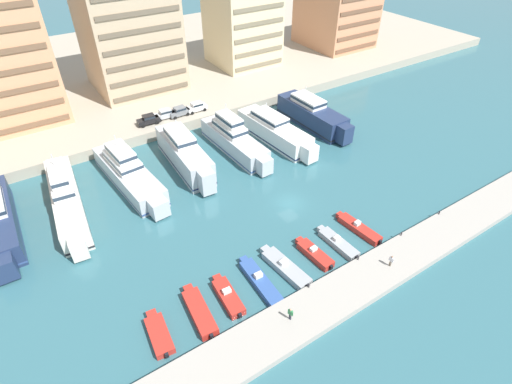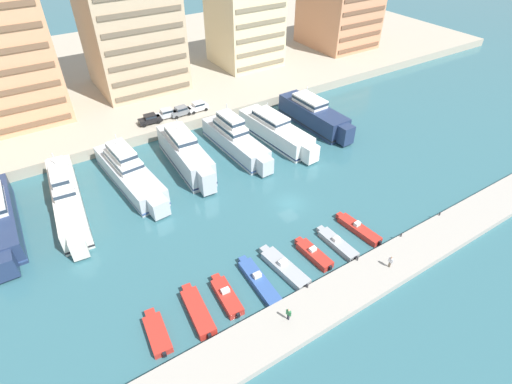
{
  "view_description": "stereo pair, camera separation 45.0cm",
  "coord_description": "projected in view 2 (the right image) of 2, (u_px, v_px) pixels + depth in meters",
  "views": [
    {
      "loc": [
        -29.25,
        -35.75,
        38.05
      ],
      "look_at": [
        -4.49,
        2.28,
        2.5
      ],
      "focal_mm": 28.0,
      "sensor_mm": 36.0,
      "label": 1
    },
    {
      "loc": [
        -28.87,
        -35.99,
        38.05
      ],
      "look_at": [
        -4.49,
        2.28,
        2.5
      ],
      "focal_mm": 28.0,
      "sensor_mm": 36.0,
      "label": 2
    }
  ],
  "objects": [
    {
      "name": "ground_plane",
      "position": [
        290.0,
        203.0,
        59.57
      ],
      "size": [
        400.0,
        400.0,
        0.0
      ],
      "primitive_type": "plane",
      "color": "#336670"
    },
    {
      "name": "quay_promenade",
      "position": [
        142.0,
        66.0,
        100.79
      ],
      "size": [
        180.0,
        70.0,
        1.97
      ],
      "primitive_type": "cube",
      "color": "#ADA38E",
      "rests_on": "ground"
    },
    {
      "name": "pier_dock",
      "position": [
        372.0,
        275.0,
        48.12
      ],
      "size": [
        120.0,
        5.52,
        0.88
      ],
      "primitive_type": "cube",
      "color": "#A8A399",
      "rests_on": "ground"
    },
    {
      "name": "yacht_ivory_left",
      "position": [
        67.0,
        197.0,
        57.13
      ],
      "size": [
        5.44,
        22.32,
        8.15
      ],
      "color": "silver",
      "rests_on": "ground"
    },
    {
      "name": "yacht_silver_mid_left",
      "position": [
        129.0,
        172.0,
        62.26
      ],
      "size": [
        6.17,
        21.11,
        7.68
      ],
      "color": "silver",
      "rests_on": "ground"
    },
    {
      "name": "yacht_silver_center_left",
      "position": [
        186.0,
        154.0,
        65.75
      ],
      "size": [
        4.85,
        18.69,
        7.68
      ],
      "color": "silver",
      "rests_on": "ground"
    },
    {
      "name": "yacht_silver_center",
      "position": [
        235.0,
        139.0,
        69.88
      ],
      "size": [
        4.7,
        19.26,
        8.07
      ],
      "color": "silver",
      "rests_on": "ground"
    },
    {
      "name": "yacht_white_center_right",
      "position": [
        276.0,
        131.0,
        72.78
      ],
      "size": [
        5.77,
        19.92,
        6.54
      ],
      "color": "white",
      "rests_on": "ground"
    },
    {
      "name": "yacht_navy_mid_right",
      "position": [
        314.0,
        115.0,
        77.11
      ],
      "size": [
        4.99,
        19.07,
        7.14
      ],
      "color": "navy",
      "rests_on": "ground"
    },
    {
      "name": "motorboat_red_far_left",
      "position": [
        157.0,
        333.0,
        42.02
      ],
      "size": [
        2.42,
        6.06,
        0.87
      ],
      "color": "red",
      "rests_on": "ground"
    },
    {
      "name": "motorboat_red_left",
      "position": [
        198.0,
        311.0,
        44.06
      ],
      "size": [
        2.48,
        7.51,
        1.03
      ],
      "color": "red",
      "rests_on": "ground"
    },
    {
      "name": "motorboat_red_mid_left",
      "position": [
        226.0,
        296.0,
        45.67
      ],
      "size": [
        2.15,
        6.48,
        1.45
      ],
      "color": "red",
      "rests_on": "ground"
    },
    {
      "name": "motorboat_blue_center_left",
      "position": [
        259.0,
        281.0,
        47.41
      ],
      "size": [
        2.03,
        8.47,
        1.45
      ],
      "color": "#33569E",
      "rests_on": "ground"
    },
    {
      "name": "motorboat_grey_center",
      "position": [
        284.0,
        267.0,
        49.05
      ],
      "size": [
        2.74,
        8.28,
        1.46
      ],
      "color": "#9EA3A8",
      "rests_on": "ground"
    },
    {
      "name": "motorboat_red_center_right",
      "position": [
        314.0,
        254.0,
        50.81
      ],
      "size": [
        1.99,
        6.35,
        1.4
      ],
      "color": "red",
      "rests_on": "ground"
    },
    {
      "name": "motorboat_grey_mid_right",
      "position": [
        337.0,
        243.0,
        52.37
      ],
      "size": [
        1.89,
        7.11,
        1.31
      ],
      "color": "#9EA3A8",
      "rests_on": "ground"
    },
    {
      "name": "motorboat_red_right",
      "position": [
        358.0,
        229.0,
        54.53
      ],
      "size": [
        2.22,
        7.55,
        1.4
      ],
      "color": "red",
      "rests_on": "ground"
    },
    {
      "name": "car_black_far_left",
      "position": [
        150.0,
        119.0,
        74.38
      ],
      "size": [
        4.17,
        2.05,
        1.8
      ],
      "color": "black",
      "rests_on": "quay_promenade"
    },
    {
      "name": "car_silver_left",
      "position": [
        166.0,
        113.0,
        76.14
      ],
      "size": [
        4.16,
        2.05,
        1.8
      ],
      "color": "#B7BCC1",
      "rests_on": "quay_promenade"
    },
    {
      "name": "car_grey_mid_left",
      "position": [
        181.0,
        111.0,
        76.95
      ],
      "size": [
        4.17,
        2.06,
        1.8
      ],
      "color": "slate",
      "rests_on": "quay_promenade"
    },
    {
      "name": "car_white_center_left",
      "position": [
        198.0,
        106.0,
        78.49
      ],
      "size": [
        4.11,
        1.93,
        1.8
      ],
      "color": "white",
      "rests_on": "quay_promenade"
    },
    {
      "name": "apartment_block_mid_left",
      "position": [
        130.0,
        26.0,
        81.7
      ],
      "size": [
        17.8,
        17.98,
        26.99
      ],
      "color": "#C6AD89",
      "rests_on": "quay_promenade"
    },
    {
      "name": "apartment_block_center_left",
      "position": [
        245.0,
        21.0,
        94.27
      ],
      "size": [
        14.42,
        14.87,
        21.32
      ],
      "color": "beige",
      "rests_on": "quay_promenade"
    },
    {
      "name": "apartment_block_center",
      "position": [
        339.0,
        15.0,
        106.44
      ],
      "size": [
        15.79,
        18.33,
        17.45
      ],
      "color": "tan",
      "rests_on": "quay_promenade"
    },
    {
      "name": "pedestrian_near_edge",
      "position": [
        391.0,
        261.0,
        48.02
      ],
      "size": [
        0.25,
        0.65,
        1.69
      ],
      "color": "#7A6B56",
      "rests_on": "pier_dock"
    },
    {
      "name": "pedestrian_mid_deck",
      "position": [
        289.0,
        313.0,
        42.17
      ],
      "size": [
        0.37,
        0.65,
        1.74
      ],
      "color": "#282D3D",
      "rests_on": "pier_dock"
    },
    {
      "name": "bollard_west",
      "position": [
        308.0,
        286.0,
        45.93
      ],
      "size": [
        0.2,
        0.2,
        0.61
      ],
      "color": "#2D2D33",
      "rests_on": "pier_dock"
    },
    {
      "name": "bollard_west_mid",
      "position": [
        358.0,
        258.0,
        49.25
      ],
      "size": [
        0.2,
        0.2,
        0.61
      ],
      "color": "#2D2D33",
      "rests_on": "pier_dock"
    },
    {
      "name": "bollard_east_mid",
      "position": [
        401.0,
        235.0,
        52.57
      ],
      "size": [
        0.2,
        0.2,
        0.61
      ],
      "color": "#2D2D33",
      "rests_on": "pier_dock"
    },
    {
      "name": "bollard_east",
      "position": [
        440.0,
        214.0,
        55.88
      ],
      "size": [
        0.2,
        0.2,
        0.61
      ],
      "color": "#2D2D33",
      "rests_on": "pier_dock"
    }
  ]
}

